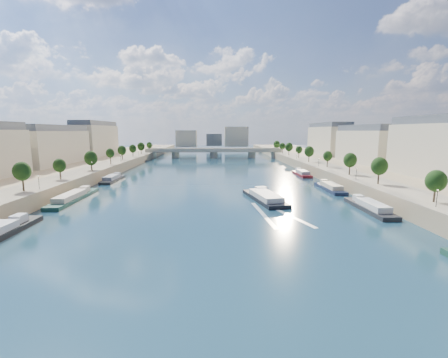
{
  "coord_description": "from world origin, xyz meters",
  "views": [
    {
      "loc": [
        1.17,
        -21.14,
        22.66
      ],
      "look_at": [
        4.4,
        87.84,
        5.0
      ],
      "focal_mm": 24.0,
      "sensor_mm": 36.0,
      "label": 1
    }
  ],
  "objects": [
    {
      "name": "ground",
      "position": [
        0.0,
        100.0,
        0.0
      ],
      "size": [
        700.0,
        700.0,
        0.0
      ],
      "primitive_type": "plane",
      "color": "#0B2232",
      "rests_on": "ground"
    },
    {
      "name": "quay_left",
      "position": [
        -72.0,
        100.0,
        2.5
      ],
      "size": [
        44.0,
        520.0,
        5.0
      ],
      "primitive_type": "cube",
      "color": "#9E8460",
      "rests_on": "ground"
    },
    {
      "name": "quay_right",
      "position": [
        72.0,
        100.0,
        2.5
      ],
      "size": [
        44.0,
        520.0,
        5.0
      ],
      "primitive_type": "cube",
      "color": "#9E8460",
      "rests_on": "ground"
    },
    {
      "name": "pave_left",
      "position": [
        -57.0,
        100.0,
        5.05
      ],
      "size": [
        14.0,
        520.0,
        0.1
      ],
      "primitive_type": "cube",
      "color": "gray",
      "rests_on": "quay_left"
    },
    {
      "name": "pave_right",
      "position": [
        57.0,
        100.0,
        5.05
      ],
      "size": [
        14.0,
        520.0,
        0.1
      ],
      "primitive_type": "cube",
      "color": "gray",
      "rests_on": "quay_right"
    },
    {
      "name": "trees_left",
      "position": [
        -55.0,
        102.0,
        10.48
      ],
      "size": [
        4.8,
        268.8,
        8.26
      ],
      "color": "#382B1E",
      "rests_on": "ground"
    },
    {
      "name": "trees_right",
      "position": [
        55.0,
        110.0,
        10.48
      ],
      "size": [
        4.8,
        268.8,
        8.26
      ],
      "color": "#382B1E",
      "rests_on": "ground"
    },
    {
      "name": "lamps_left",
      "position": [
        -52.5,
        90.0,
        7.78
      ],
      "size": [
        0.36,
        200.36,
        4.28
      ],
      "color": "black",
      "rests_on": "ground"
    },
    {
      "name": "lamps_right",
      "position": [
        52.5,
        105.0,
        7.78
      ],
      "size": [
        0.36,
        200.36,
        4.28
      ],
      "color": "black",
      "rests_on": "ground"
    },
    {
      "name": "buildings_left",
      "position": [
        -85.0,
        112.0,
        16.45
      ],
      "size": [
        16.0,
        226.0,
        23.2
      ],
      "color": "beige",
      "rests_on": "ground"
    },
    {
      "name": "buildings_right",
      "position": [
        85.0,
        112.0,
        16.45
      ],
      "size": [
        16.0,
        226.0,
        23.2
      ],
      "color": "beige",
      "rests_on": "ground"
    },
    {
      "name": "skyline",
      "position": [
        3.19,
        319.52,
        14.66
      ],
      "size": [
        79.0,
        42.0,
        22.0
      ],
      "color": "beige",
      "rests_on": "ground"
    },
    {
      "name": "bridge",
      "position": [
        0.0,
        230.15,
        5.08
      ],
      "size": [
        112.0,
        12.0,
        8.15
      ],
      "color": "#C1B79E",
      "rests_on": "ground"
    },
    {
      "name": "tour_barge",
      "position": [
        17.43,
        74.5,
        0.9
      ],
      "size": [
        12.33,
        26.19,
        3.6
      ],
      "rotation": [
        0.0,
        0.0,
        0.21
      ],
      "color": "black",
      "rests_on": "ground"
    },
    {
      "name": "wake",
      "position": [
        17.43,
        57.83,
        0.02
      ],
      "size": [
        12.97,
        26.0,
        0.04
      ],
      "color": "silver",
      "rests_on": "ground"
    },
    {
      "name": "moored_barges_left",
      "position": [
        -45.5,
        44.3,
        0.84
      ],
      "size": [
        5.0,
        160.54,
        3.6
      ],
      "color": "#1B1F3D",
      "rests_on": "ground"
    },
    {
      "name": "moored_barges_right",
      "position": [
        45.5,
        56.55,
        0.84
      ],
      "size": [
        5.0,
        163.34,
        3.6
      ],
      "color": "black",
      "rests_on": "ground"
    }
  ]
}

